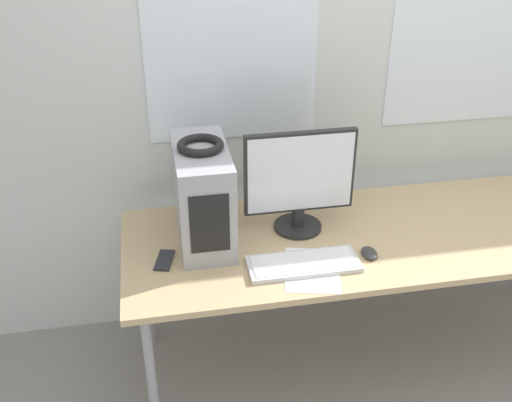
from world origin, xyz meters
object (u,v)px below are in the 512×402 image
at_px(pc_tower, 203,195).
at_px(cell_phone, 165,260).
at_px(keyboard, 303,264).
at_px(mouse, 369,253).
at_px(headphones, 200,145).
at_px(monitor_main, 299,180).

bearing_deg(pc_tower, cell_phone, -140.58).
height_order(keyboard, cell_phone, keyboard).
xyz_separation_m(pc_tower, mouse, (0.64, -0.26, -0.19)).
bearing_deg(pc_tower, headphones, 90.00).
bearing_deg(mouse, pc_tower, 157.74).
xyz_separation_m(pc_tower, cell_phone, (-0.18, -0.15, -0.20)).
bearing_deg(pc_tower, monitor_main, -0.29).
bearing_deg(monitor_main, keyboard, -99.65).
height_order(pc_tower, monitor_main, monitor_main).
bearing_deg(headphones, keyboard, -38.44).
height_order(headphones, monitor_main, monitor_main).
bearing_deg(cell_phone, monitor_main, 28.14).
xyz_separation_m(monitor_main, cell_phone, (-0.58, -0.14, -0.23)).
bearing_deg(cell_phone, keyboard, -0.02).
relative_size(headphones, mouse, 1.97).
distance_m(keyboard, mouse, 0.28).
bearing_deg(pc_tower, keyboard, -38.36).
xyz_separation_m(monitor_main, keyboard, (-0.05, -0.28, -0.22)).
distance_m(headphones, keyboard, 0.62).
bearing_deg(monitor_main, headphones, 179.59).
xyz_separation_m(keyboard, mouse, (0.28, 0.02, 0.00)).
bearing_deg(cell_phone, headphones, 53.78).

